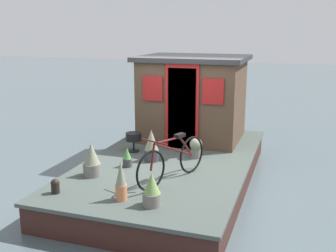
{
  "coord_description": "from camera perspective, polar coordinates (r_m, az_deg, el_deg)",
  "views": [
    {
      "loc": [
        -7.05,
        -2.3,
        2.97
      ],
      "look_at": [
        -0.2,
        0.0,
        1.21
      ],
      "focal_mm": 42.49,
      "sensor_mm": 36.0,
      "label": 1
    }
  ],
  "objects": [
    {
      "name": "bicycle",
      "position": [
        6.57,
        0.64,
        -4.88
      ],
      "size": [
        1.62,
        0.72,
        0.79
      ],
      "color": "black",
      "rests_on": "houseboat_deck"
    },
    {
      "name": "mooring_bollard",
      "position": [
        6.42,
        -15.87,
        -8.25
      ],
      "size": [
        0.14,
        0.14,
        0.23
      ],
      "color": "black",
      "rests_on": "houseboat_deck"
    },
    {
      "name": "potted_plant_ivy",
      "position": [
        6.96,
        -10.88,
        -4.85
      ],
      "size": [
        0.31,
        0.31,
        0.58
      ],
      "color": "slate",
      "rests_on": "houseboat_deck"
    },
    {
      "name": "potted_plant_succulent",
      "position": [
        7.6,
        -2.4,
        -2.88
      ],
      "size": [
        0.29,
        0.29,
        0.62
      ],
      "color": "#38383D",
      "rests_on": "houseboat_deck"
    },
    {
      "name": "houseboat_cabin",
      "position": [
        9.07,
        3.62,
        4.11
      ],
      "size": [
        1.95,
        2.35,
        1.89
      ],
      "color": "#4C3828",
      "rests_on": "houseboat_deck"
    },
    {
      "name": "ground_plane",
      "position": [
        7.98,
        0.46,
        -8.11
      ],
      "size": [
        60.0,
        60.0,
        0.0
      ],
      "primitive_type": "plane",
      "color": "#4C5B60"
    },
    {
      "name": "houseboat_deck",
      "position": [
        7.89,
        0.47,
        -6.4
      ],
      "size": [
        5.41,
        3.03,
        0.51
      ],
      "color": "#424C47",
      "rests_on": "ground_plane"
    },
    {
      "name": "charcoal_grill",
      "position": [
        8.2,
        -4.96,
        -1.68
      ],
      "size": [
        0.32,
        0.32,
        0.4
      ],
      "color": "black",
      "rests_on": "houseboat_deck"
    },
    {
      "name": "potted_plant_fern",
      "position": [
        7.8,
        4.03,
        -3.04
      ],
      "size": [
        0.25,
        0.25,
        0.4
      ],
      "color": "slate",
      "rests_on": "houseboat_deck"
    },
    {
      "name": "potted_plant_basil",
      "position": [
        5.92,
        -6.76,
        -7.91
      ],
      "size": [
        0.17,
        0.17,
        0.61
      ],
      "color": "#C6754C",
      "rests_on": "houseboat_deck"
    },
    {
      "name": "potted_plant_geranium",
      "position": [
        5.73,
        -2.36,
        -9.19
      ],
      "size": [
        0.27,
        0.27,
        0.49
      ],
      "color": "slate",
      "rests_on": "houseboat_deck"
    },
    {
      "name": "potted_plant_mint",
      "position": [
        7.34,
        -5.87,
        -4.57
      ],
      "size": [
        0.17,
        0.17,
        0.36
      ],
      "color": "#38383D",
      "rests_on": "houseboat_deck"
    }
  ]
}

